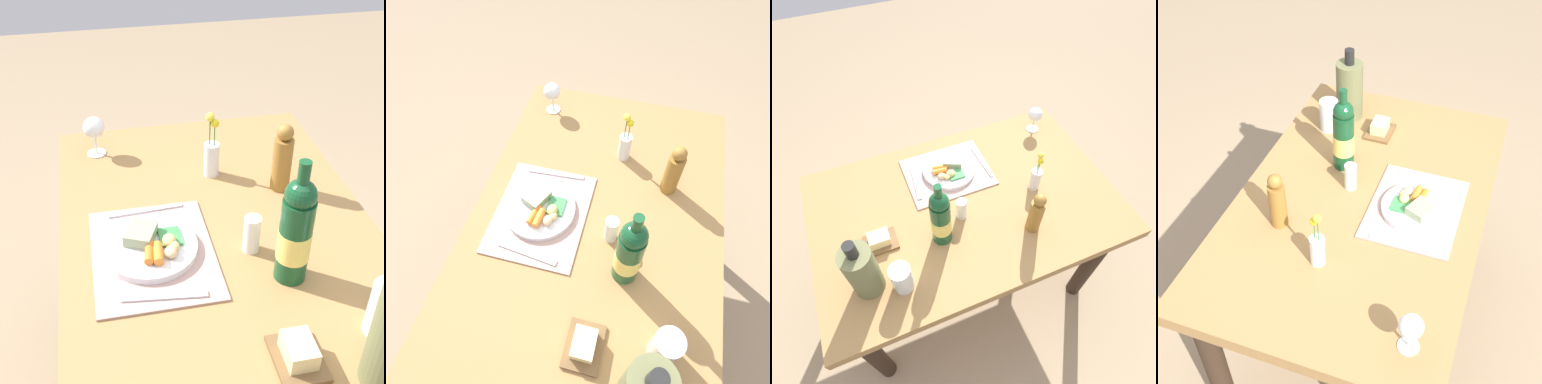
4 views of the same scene
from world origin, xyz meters
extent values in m
plane|color=#998162|center=(0.00, 0.00, 0.00)|extent=(8.00, 8.00, 0.00)
cube|color=#9A7242|center=(0.00, 0.00, 0.74)|extent=(1.31, 0.84, 0.05)
cylinder|color=#302217|center=(-0.57, -0.33, 0.36)|extent=(0.08, 0.08, 0.71)
cylinder|color=#302217|center=(-0.57, 0.33, 0.36)|extent=(0.08, 0.08, 0.71)
cube|color=tan|center=(0.01, -0.19, 0.77)|extent=(0.38, 0.31, 0.01)
cylinder|color=silver|center=(0.00, -0.19, 0.78)|extent=(0.24, 0.24, 0.02)
cube|color=#8F9F78|center=(-0.03, -0.21, 0.81)|extent=(0.10, 0.10, 0.03)
cylinder|color=orange|center=(0.04, -0.20, 0.80)|extent=(0.08, 0.03, 0.02)
cylinder|color=orange|center=(0.05, -0.18, 0.80)|extent=(0.07, 0.03, 0.02)
ellipsoid|color=#D4C06E|center=(0.01, -0.14, 0.80)|extent=(0.04, 0.03, 0.03)
ellipsoid|color=#DABD6E|center=(0.03, -0.14, 0.80)|extent=(0.03, 0.03, 0.02)
ellipsoid|color=#DBB582|center=(0.05, -0.15, 0.80)|extent=(0.04, 0.03, 0.03)
cube|color=#3D8B4A|center=(-0.02, -0.14, 0.79)|extent=(0.07, 0.06, 0.01)
cube|color=silver|center=(-0.16, -0.18, 0.77)|extent=(0.03, 0.21, 0.00)
cube|color=silver|center=(0.16, -0.18, 0.77)|extent=(0.04, 0.20, 0.00)
cylinder|color=#134624|center=(0.15, 0.12, 0.88)|extent=(0.08, 0.08, 0.22)
sphere|color=#134624|center=(0.15, 0.12, 1.01)|extent=(0.07, 0.07, 0.07)
cylinder|color=#134624|center=(0.15, 0.12, 1.05)|extent=(0.03, 0.03, 0.08)
cylinder|color=#EED562|center=(0.15, 0.12, 0.87)|extent=(0.08, 0.08, 0.08)
cylinder|color=white|center=(0.04, 0.06, 0.82)|extent=(0.04, 0.04, 0.10)
cylinder|color=white|center=(-0.51, -0.30, 0.77)|extent=(0.06, 0.06, 0.00)
cylinder|color=white|center=(-0.51, -0.30, 0.80)|extent=(0.01, 0.01, 0.06)
sphere|color=white|center=(-0.51, -0.30, 0.86)|extent=(0.07, 0.07, 0.07)
cylinder|color=silver|center=(0.35, 0.26, 0.83)|extent=(0.08, 0.08, 0.13)
cylinder|color=silver|center=(0.35, 0.26, 0.80)|extent=(0.07, 0.07, 0.07)
cube|color=brown|center=(0.38, 0.06, 0.77)|extent=(0.13, 0.10, 0.01)
cube|color=#F2DD97|center=(0.38, 0.06, 0.80)|extent=(0.08, 0.06, 0.04)
cylinder|color=olive|center=(-0.21, 0.22, 0.85)|extent=(0.06, 0.06, 0.16)
sphere|color=olive|center=(-0.21, 0.22, 0.95)|extent=(0.05, 0.05, 0.05)
cylinder|color=black|center=(0.46, 0.21, 1.04)|extent=(0.04, 0.04, 0.06)
cylinder|color=silver|center=(-0.32, 0.04, 0.82)|extent=(0.05, 0.05, 0.11)
cylinder|color=#3F7233|center=(-0.31, 0.05, 0.85)|extent=(0.00, 0.00, 0.18)
sphere|color=yellow|center=(-0.31, 0.05, 0.94)|extent=(0.03, 0.03, 0.03)
cylinder|color=#3F7233|center=(-0.32, 0.03, 0.86)|extent=(0.00, 0.00, 0.20)
sphere|color=yellow|center=(-0.32, 0.03, 0.96)|extent=(0.03, 0.03, 0.03)
camera|label=1|loc=(1.01, -0.29, 1.68)|focal=49.72mm
camera|label=2|loc=(0.57, 0.09, 1.76)|focal=31.91mm
camera|label=3|loc=(0.32, 0.76, 1.91)|focal=30.39mm
camera|label=4|loc=(-1.26, -0.40, 2.03)|focal=49.10mm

